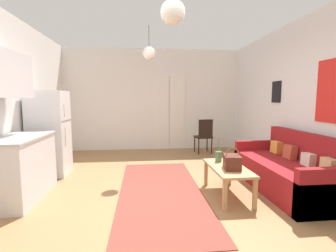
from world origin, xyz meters
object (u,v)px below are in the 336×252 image
at_px(pendant_lamp_far, 149,53).
at_px(couch, 290,172).
at_px(coffee_table, 228,171).
at_px(bamboo_vase, 218,156).
at_px(pendant_lamp_near, 173,12).
at_px(handbag, 232,162).
at_px(accent_chair, 204,135).
at_px(refrigerator, 49,133).

bearing_deg(pendant_lamp_far, couch, -30.06).
xyz_separation_m(coffee_table, bamboo_vase, (-0.05, 0.30, 0.14)).
bearing_deg(pendant_lamp_near, couch, 26.49).
bearing_deg(coffee_table, handbag, -83.04).
bearing_deg(accent_chair, pendant_lamp_near, 64.82).
bearing_deg(refrigerator, coffee_table, -24.26).
distance_m(bamboo_vase, refrigerator, 3.16).
bearing_deg(coffee_table, pendant_lamp_near, -137.17).
height_order(coffee_table, pendant_lamp_far, pendant_lamp_far).
distance_m(coffee_table, handbag, 0.21).
height_order(coffee_table, refrigerator, refrigerator).
xyz_separation_m(coffee_table, refrigerator, (-3.02, 1.36, 0.41)).
distance_m(handbag, refrigerator, 3.38).
distance_m(coffee_table, bamboo_vase, 0.33).
bearing_deg(pendant_lamp_near, refrigerator, 132.89).
height_order(couch, coffee_table, couch).
bearing_deg(refrigerator, accent_chair, 23.16).
bearing_deg(bamboo_vase, pendant_lamp_far, 134.03).
bearing_deg(coffee_table, couch, 6.92).
xyz_separation_m(couch, refrigerator, (-4.09, 1.23, 0.51)).
xyz_separation_m(handbag, refrigerator, (-3.03, 1.48, 0.25)).
xyz_separation_m(coffee_table, handbag, (0.01, -0.12, 0.16)).
distance_m(couch, handbag, 1.12).
height_order(couch, refrigerator, refrigerator).
height_order(bamboo_vase, pendant_lamp_near, pendant_lamp_near).
xyz_separation_m(refrigerator, accent_chair, (3.38, 1.45, -0.30)).
height_order(bamboo_vase, handbag, bamboo_vase).
relative_size(accent_chair, pendant_lamp_far, 1.42).
bearing_deg(coffee_table, pendant_lamp_far, 128.64).
height_order(coffee_table, bamboo_vase, bamboo_vase).
height_order(bamboo_vase, refrigerator, refrigerator).
xyz_separation_m(coffee_table, pendant_lamp_far, (-1.12, 1.40, 1.93)).
bearing_deg(pendant_lamp_near, coffee_table, 42.83).
bearing_deg(accent_chair, bamboo_vase, 74.93).
bearing_deg(accent_chair, pendant_lamp_far, 37.99).
bearing_deg(coffee_table, accent_chair, 82.59).
xyz_separation_m(handbag, pendant_lamp_far, (-1.13, 1.52, 1.77)).
height_order(handbag, refrigerator, refrigerator).
bearing_deg(handbag, couch, 13.42).
relative_size(accent_chair, pendant_lamp_near, 1.41).
relative_size(coffee_table, pendant_lamp_far, 1.58).
height_order(coffee_table, handbag, handbag).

